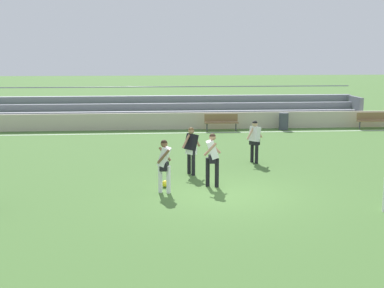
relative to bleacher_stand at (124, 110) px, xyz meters
name	(u,v)px	position (x,y,z in m)	size (l,w,h in m)	color
ground_plane	(224,194)	(3.53, -15.51, -0.90)	(160.00, 160.00, 0.00)	#477033
field_line_sideline	(190,133)	(3.53, -3.36, -0.89)	(44.00, 0.12, 0.01)	white
sideline_wall	(188,121)	(3.53, -2.02, -0.44)	(48.00, 0.16, 0.91)	beige
bleacher_stand	(124,110)	(0.00, 0.00, 0.00)	(27.57, 2.52, 2.14)	#9EA3AD
bench_centre_sideline	(221,121)	(5.26, -2.79, -0.35)	(1.80, 0.40, 0.90)	olive
bench_far_right	(373,119)	(13.68, -2.79, -0.35)	(1.80, 0.40, 0.90)	olive
trash_bin	(284,121)	(8.70, -2.66, -0.43)	(0.51, 0.51, 0.92)	#3D424C
player_white_challenging	(164,162)	(1.77, -15.22, 0.06)	(0.47, 0.56, 1.62)	white
player_white_pressing_high	(212,155)	(3.30, -14.62, 0.12)	(0.60, 0.45, 1.70)	black
player_dark_on_ball	(191,147)	(2.78, -12.89, 0.08)	(0.70, 0.53, 1.65)	black
player_white_dropping_back	(255,138)	(5.35, -11.13, 0.06)	(0.72, 0.48, 1.62)	black
soccer_ball	(165,184)	(1.82, -14.57, -0.79)	(0.22, 0.22, 0.22)	yellow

